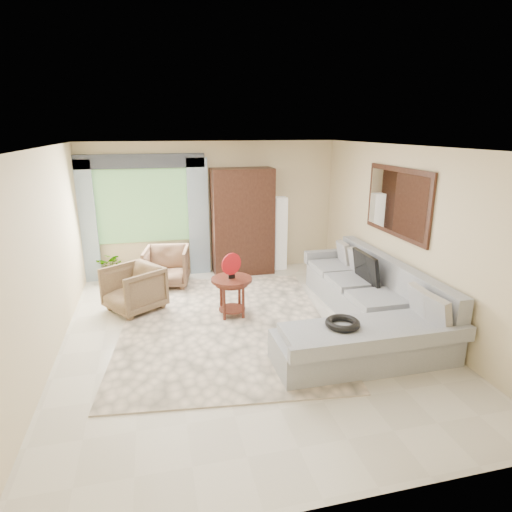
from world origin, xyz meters
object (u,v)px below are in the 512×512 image
object	(u,v)px
coffee_table	(232,296)
armoire	(242,222)
sectional_sofa	(366,309)
potted_plant	(112,267)
tv_screen	(366,268)
floor_lamp	(280,233)
armchair_left	(134,289)
armchair_right	(167,267)

from	to	relation	value
coffee_table	armoire	xyz separation A→B (m)	(0.61, 2.07, 0.72)
sectional_sofa	potted_plant	bearing A→B (deg)	142.36
tv_screen	coffee_table	size ratio (longest dim) A/B	1.17
coffee_table	potted_plant	xyz separation A→B (m)	(-1.92, 2.08, -0.04)
sectional_sofa	coffee_table	world-z (taller)	sectional_sofa
sectional_sofa	tv_screen	distance (m)	0.77
armoire	floor_lamp	bearing A→B (deg)	4.29
sectional_sofa	armchair_left	size ratio (longest dim) A/B	4.31
coffee_table	tv_screen	bearing A→B (deg)	-6.86
floor_lamp	armoire	bearing A→B (deg)	-175.71
potted_plant	armoire	bearing A→B (deg)	-0.24
sectional_sofa	tv_screen	size ratio (longest dim) A/B	4.68
armchair_left	coffee_table	bearing A→B (deg)	33.26
coffee_table	armchair_left	world-z (taller)	armchair_left
sectional_sofa	tv_screen	world-z (taller)	tv_screen
tv_screen	armoire	distance (m)	2.79
coffee_table	armchair_left	xyz separation A→B (m)	(-1.49, 0.61, 0.03)
tv_screen	armchair_left	size ratio (longest dim) A/B	0.92
tv_screen	coffee_table	bearing A→B (deg)	173.14
tv_screen	coffee_table	xyz separation A→B (m)	(-2.11, 0.25, -0.39)
armchair_left	armoire	bearing A→B (deg)	90.53
armchair_left	floor_lamp	size ratio (longest dim) A/B	0.54
armoire	floor_lamp	size ratio (longest dim) A/B	1.40
potted_plant	armoire	xyz separation A→B (m)	(2.54, -0.01, 0.75)
armchair_left	armoire	distance (m)	2.65
coffee_table	potted_plant	bearing A→B (deg)	132.73
tv_screen	floor_lamp	bearing A→B (deg)	106.34
sectional_sofa	coffee_table	size ratio (longest dim) A/B	5.49
armoire	coffee_table	bearing A→B (deg)	-106.44
armchair_left	floor_lamp	distance (m)	3.30
armoire	floor_lamp	world-z (taller)	armoire
armchair_left	armchair_right	world-z (taller)	armchair_left
coffee_table	armchair_right	size ratio (longest dim) A/B	0.79
potted_plant	armoire	distance (m)	2.65
floor_lamp	coffee_table	bearing A→B (deg)	-123.50
armchair_left	potted_plant	distance (m)	1.54
potted_plant	floor_lamp	distance (m)	3.37
armoire	floor_lamp	xyz separation A→B (m)	(0.80, 0.06, -0.30)
coffee_table	floor_lamp	distance (m)	2.59
coffee_table	armchair_right	xyz separation A→B (m)	(-0.92, 1.66, 0.03)
potted_plant	floor_lamp	size ratio (longest dim) A/B	0.39
coffee_table	armchair_left	size ratio (longest dim) A/B	0.79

